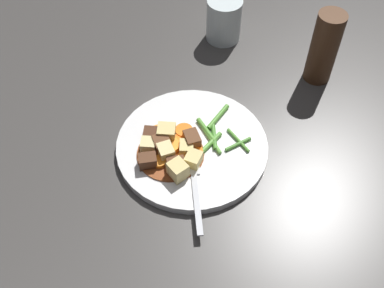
# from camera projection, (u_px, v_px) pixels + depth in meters

# --- Properties ---
(ground_plane) EXTENTS (3.00, 3.00, 0.00)m
(ground_plane) POSITION_uv_depth(u_px,v_px,m) (192.00, 149.00, 0.85)
(ground_plane) COLOR #423F3D
(dinner_plate) EXTENTS (0.27, 0.27, 0.02)m
(dinner_plate) POSITION_uv_depth(u_px,v_px,m) (192.00, 147.00, 0.84)
(dinner_plate) COLOR white
(dinner_plate) RESTS_ON ground_plane
(stew_sauce) EXTENTS (0.12, 0.12, 0.00)m
(stew_sauce) POSITION_uv_depth(u_px,v_px,m) (169.00, 152.00, 0.82)
(stew_sauce) COLOR brown
(stew_sauce) RESTS_ON dinner_plate
(carrot_slice_0) EXTENTS (0.03, 0.03, 0.01)m
(carrot_slice_0) POSITION_uv_depth(u_px,v_px,m) (159.00, 162.00, 0.80)
(carrot_slice_0) COLOR orange
(carrot_slice_0) RESTS_ON dinner_plate
(carrot_slice_1) EXTENTS (0.03, 0.03, 0.01)m
(carrot_slice_1) POSITION_uv_depth(u_px,v_px,m) (185.00, 158.00, 0.81)
(carrot_slice_1) COLOR orange
(carrot_slice_1) RESTS_ON dinner_plate
(carrot_slice_2) EXTENTS (0.04, 0.04, 0.01)m
(carrot_slice_2) POSITION_uv_depth(u_px,v_px,m) (159.00, 133.00, 0.85)
(carrot_slice_2) COLOR orange
(carrot_slice_2) RESTS_ON dinner_plate
(carrot_slice_3) EXTENTS (0.04, 0.04, 0.01)m
(carrot_slice_3) POSITION_uv_depth(u_px,v_px,m) (182.00, 133.00, 0.85)
(carrot_slice_3) COLOR orange
(carrot_slice_3) RESTS_ON dinner_plate
(carrot_slice_4) EXTENTS (0.04, 0.04, 0.01)m
(carrot_slice_4) POSITION_uv_depth(u_px,v_px,m) (170.00, 146.00, 0.82)
(carrot_slice_4) COLOR orange
(carrot_slice_4) RESTS_ON dinner_plate
(carrot_slice_5) EXTENTS (0.04, 0.04, 0.01)m
(carrot_slice_5) POSITION_uv_depth(u_px,v_px,m) (179.00, 143.00, 0.83)
(carrot_slice_5) COLOR orange
(carrot_slice_5) RESTS_ON dinner_plate
(carrot_slice_6) EXTENTS (0.03, 0.03, 0.01)m
(carrot_slice_6) POSITION_uv_depth(u_px,v_px,m) (195.00, 152.00, 0.82)
(carrot_slice_6) COLOR orange
(carrot_slice_6) RESTS_ON dinner_plate
(potato_chunk_0) EXTENTS (0.04, 0.04, 0.02)m
(potato_chunk_0) POSITION_uv_depth(u_px,v_px,m) (148.00, 145.00, 0.82)
(potato_chunk_0) COLOR #EAD68C
(potato_chunk_0) RESTS_ON dinner_plate
(potato_chunk_1) EXTENTS (0.04, 0.04, 0.02)m
(potato_chunk_1) POSITION_uv_depth(u_px,v_px,m) (187.00, 148.00, 0.82)
(potato_chunk_1) COLOR #E5CC7A
(potato_chunk_1) RESTS_ON dinner_plate
(potato_chunk_2) EXTENTS (0.04, 0.04, 0.03)m
(potato_chunk_2) POSITION_uv_depth(u_px,v_px,m) (167.00, 133.00, 0.83)
(potato_chunk_2) COLOR #E5CC7A
(potato_chunk_2) RESTS_ON dinner_plate
(potato_chunk_3) EXTENTS (0.03, 0.03, 0.03)m
(potato_chunk_3) POSITION_uv_depth(u_px,v_px,m) (178.00, 170.00, 0.78)
(potato_chunk_3) COLOR #E5CC7A
(potato_chunk_3) RESTS_ON dinner_plate
(potato_chunk_4) EXTENTS (0.04, 0.04, 0.02)m
(potato_chunk_4) POSITION_uv_depth(u_px,v_px,m) (193.00, 160.00, 0.80)
(potato_chunk_4) COLOR #E5CC7A
(potato_chunk_4) RESTS_ON dinner_plate
(potato_chunk_5) EXTENTS (0.03, 0.03, 0.03)m
(potato_chunk_5) POSITION_uv_depth(u_px,v_px,m) (166.00, 152.00, 0.81)
(potato_chunk_5) COLOR #EAD68C
(potato_chunk_5) RESTS_ON dinner_plate
(meat_chunk_0) EXTENTS (0.04, 0.04, 0.02)m
(meat_chunk_0) POSITION_uv_depth(u_px,v_px,m) (176.00, 165.00, 0.80)
(meat_chunk_0) COLOR #56331E
(meat_chunk_0) RESTS_ON dinner_plate
(meat_chunk_1) EXTENTS (0.03, 0.04, 0.02)m
(meat_chunk_1) POSITION_uv_depth(u_px,v_px,m) (190.00, 141.00, 0.83)
(meat_chunk_1) COLOR brown
(meat_chunk_1) RESTS_ON dinner_plate
(meat_chunk_2) EXTENTS (0.03, 0.04, 0.02)m
(meat_chunk_2) POSITION_uv_depth(u_px,v_px,m) (162.00, 144.00, 0.82)
(meat_chunk_2) COLOR brown
(meat_chunk_2) RESTS_ON dinner_plate
(meat_chunk_3) EXTENTS (0.04, 0.03, 0.02)m
(meat_chunk_3) POSITION_uv_depth(u_px,v_px,m) (148.00, 161.00, 0.80)
(meat_chunk_3) COLOR #56331E
(meat_chunk_3) RESTS_ON dinner_plate
(meat_chunk_4) EXTENTS (0.04, 0.04, 0.02)m
(meat_chunk_4) POSITION_uv_depth(u_px,v_px,m) (151.00, 134.00, 0.84)
(meat_chunk_4) COLOR #4C2B19
(meat_chunk_4) RESTS_ON dinner_plate
(green_bean_0) EXTENTS (0.01, 0.06, 0.01)m
(green_bean_0) POSITION_uv_depth(u_px,v_px,m) (238.00, 140.00, 0.84)
(green_bean_0) COLOR #599E38
(green_bean_0) RESTS_ON dinner_plate
(green_bean_1) EXTENTS (0.01, 0.06, 0.01)m
(green_bean_1) POSITION_uv_depth(u_px,v_px,m) (206.00, 130.00, 0.85)
(green_bean_1) COLOR #599E38
(green_bean_1) RESTS_ON dinner_plate
(green_bean_2) EXTENTS (0.01, 0.07, 0.01)m
(green_bean_2) POSITION_uv_depth(u_px,v_px,m) (211.00, 139.00, 0.84)
(green_bean_2) COLOR #66AD42
(green_bean_2) RESTS_ON dinner_plate
(green_bean_3) EXTENTS (0.07, 0.04, 0.01)m
(green_bean_3) POSITION_uv_depth(u_px,v_px,m) (218.00, 117.00, 0.87)
(green_bean_3) COLOR #599E38
(green_bean_3) RESTS_ON dinner_plate
(green_bean_4) EXTENTS (0.07, 0.03, 0.01)m
(green_bean_4) POSITION_uv_depth(u_px,v_px,m) (208.00, 146.00, 0.83)
(green_bean_4) COLOR #66AD42
(green_bean_4) RESTS_ON dinner_plate
(green_bean_5) EXTENTS (0.03, 0.05, 0.01)m
(green_bean_5) POSITION_uv_depth(u_px,v_px,m) (214.00, 137.00, 0.84)
(green_bean_5) COLOR #4C8E33
(green_bean_5) RESTS_ON dinner_plate
(green_bean_6) EXTENTS (0.05, 0.01, 0.01)m
(green_bean_6) POSITION_uv_depth(u_px,v_px,m) (238.00, 144.00, 0.83)
(green_bean_6) COLOR #4C8E33
(green_bean_6) RESTS_ON dinner_plate
(fork) EXTENTS (0.09, 0.16, 0.00)m
(fork) POSITION_uv_depth(u_px,v_px,m) (195.00, 185.00, 0.78)
(fork) COLOR silver
(fork) RESTS_ON dinner_plate
(water_glass) EXTENTS (0.08, 0.08, 0.10)m
(water_glass) POSITION_uv_depth(u_px,v_px,m) (224.00, 20.00, 1.01)
(water_glass) COLOR silver
(water_glass) RESTS_ON ground_plane
(pepper_mill) EXTENTS (0.05, 0.05, 0.15)m
(pepper_mill) POSITION_uv_depth(u_px,v_px,m) (324.00, 48.00, 0.91)
(pepper_mill) COLOR #4C2D19
(pepper_mill) RESTS_ON ground_plane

